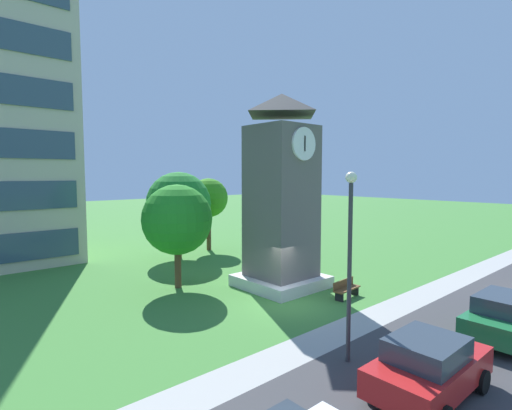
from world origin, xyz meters
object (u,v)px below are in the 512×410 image
(tree_streetside, at_px, (208,198))
(parked_car_red, at_px, (429,366))
(clock_tower, at_px, (281,202))
(tree_by_building, at_px, (179,204))
(street_lamp, at_px, (350,246))
(parked_car_green, at_px, (506,316))
(tree_near_tower, at_px, (177,220))
(park_bench, at_px, (346,288))

(tree_streetside, bearing_deg, parked_car_red, -108.99)
(clock_tower, height_order, tree_by_building, clock_tower)
(clock_tower, relative_size, street_lamp, 1.67)
(clock_tower, xyz_separation_m, street_lamp, (-4.41, -7.49, -0.81))
(tree_by_building, xyz_separation_m, parked_car_green, (2.02, -20.20, -3.11))
(tree_near_tower, bearing_deg, street_lamp, -90.35)
(parked_car_red, relative_size, parked_car_green, 0.92)
(park_bench, height_order, street_lamp, street_lamp)
(clock_tower, bearing_deg, street_lamp, -120.50)
(parked_car_green, bearing_deg, clock_tower, 98.03)
(park_bench, relative_size, tree_near_tower, 0.33)
(park_bench, distance_m, tree_by_building, 13.94)
(tree_near_tower, xyz_separation_m, tree_by_building, (3.78, 6.35, 0.28))
(tree_by_building, bearing_deg, tree_streetside, 20.19)
(street_lamp, distance_m, tree_streetside, 20.01)
(tree_by_building, relative_size, parked_car_red, 1.54)
(parked_car_green, bearing_deg, parked_car_red, 178.13)
(clock_tower, xyz_separation_m, parked_car_green, (1.46, -10.32, -3.76))
(tree_by_building, bearing_deg, clock_tower, -86.71)
(park_bench, bearing_deg, parked_car_red, -129.58)
(clock_tower, bearing_deg, tree_by_building, 93.29)
(tree_by_building, distance_m, parked_car_green, 20.53)
(clock_tower, distance_m, parked_car_green, 11.08)
(tree_near_tower, relative_size, tree_streetside, 0.96)
(tree_near_tower, bearing_deg, clock_tower, -39.02)
(parked_car_red, xyz_separation_m, parked_car_green, (5.89, -0.19, 0.00))
(tree_streetside, relative_size, parked_car_green, 1.32)
(tree_near_tower, relative_size, parked_car_red, 1.37)
(tree_near_tower, bearing_deg, tree_streetside, 46.51)
(tree_streetside, height_order, tree_by_building, tree_by_building)
(parked_car_green, bearing_deg, street_lamp, 154.20)
(park_bench, bearing_deg, tree_near_tower, 127.36)
(park_bench, relative_size, parked_car_green, 0.41)
(tree_near_tower, distance_m, tree_streetside, 10.52)
(tree_by_building, bearing_deg, street_lamp, -102.49)
(clock_tower, distance_m, park_bench, 5.55)
(street_lamp, bearing_deg, tree_by_building, 77.51)
(street_lamp, distance_m, tree_by_building, 17.78)
(clock_tower, relative_size, parked_car_red, 2.54)
(street_lamp, bearing_deg, parked_car_green, -25.80)
(tree_by_building, height_order, parked_car_green, tree_by_building)
(clock_tower, relative_size, parked_car_green, 2.34)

